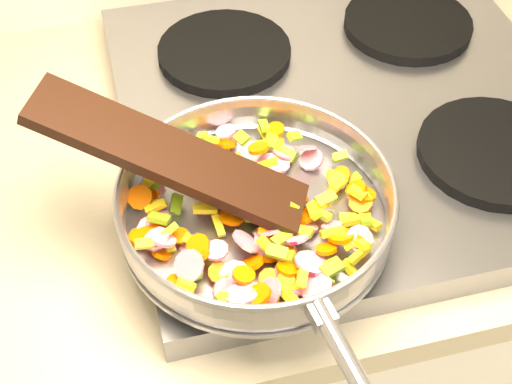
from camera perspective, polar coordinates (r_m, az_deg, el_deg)
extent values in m
cube|color=#939399|center=(0.98, 7.35, 6.21)|extent=(0.60, 0.60, 0.04)
cylinder|color=black|center=(0.83, 1.61, -0.07)|extent=(0.19, 0.19, 0.02)
cylinder|color=black|center=(0.93, 18.55, 3.08)|extent=(0.19, 0.19, 0.02)
cylinder|color=black|center=(1.04, -2.55, 11.15)|extent=(0.19, 0.19, 0.02)
cylinder|color=black|center=(1.11, 12.04, 13.03)|extent=(0.19, 0.19, 0.02)
cylinder|color=#9E9EA5|center=(0.79, 0.00, -2.20)|extent=(0.30, 0.30, 0.01)
torus|color=#9E9EA5|center=(0.77, 0.00, -0.91)|extent=(0.34, 0.34, 0.05)
torus|color=#9E9EA5|center=(0.75, 0.00, 0.20)|extent=(0.30, 0.30, 0.01)
cube|color=#9E9EA5|center=(0.68, 5.20, -9.69)|extent=(0.03, 0.03, 0.02)
cube|color=#7FAE18|center=(0.79, -1.16, -1.71)|extent=(0.02, 0.02, 0.01)
cylinder|color=#ED5C00|center=(0.82, 6.89, 1.39)|extent=(0.03, 0.03, 0.02)
cube|color=#7FAE18|center=(0.78, 8.78, -2.16)|extent=(0.02, 0.03, 0.02)
cylinder|color=#ED5C00|center=(0.74, -4.65, -4.29)|extent=(0.04, 0.04, 0.02)
cylinder|color=#ED5C00|center=(0.75, 6.79, -3.51)|extent=(0.03, 0.03, 0.02)
cylinder|color=#ED5C00|center=(0.74, -0.39, -5.77)|extent=(0.04, 0.04, 0.03)
cube|color=yellow|center=(0.74, -5.17, -5.08)|extent=(0.02, 0.02, 0.01)
cylinder|color=#BE1242|center=(0.78, -7.84, -1.84)|extent=(0.03, 0.03, 0.02)
cube|color=yellow|center=(0.71, -0.30, -8.06)|extent=(0.02, 0.01, 0.01)
cube|color=#7FAE18|center=(0.84, -3.54, 4.24)|extent=(0.02, 0.02, 0.01)
cube|color=#7FAE18|center=(0.78, 3.06, -1.62)|extent=(0.02, 0.02, 0.02)
cylinder|color=#ED5C00|center=(0.78, -1.65, -0.28)|extent=(0.03, 0.03, 0.02)
cube|color=yellow|center=(0.83, -1.75, 2.63)|extent=(0.02, 0.01, 0.02)
cube|color=#7FAE18|center=(0.82, -8.11, 0.36)|extent=(0.02, 0.02, 0.01)
cylinder|color=#ED5C00|center=(0.73, -4.68, -5.05)|extent=(0.03, 0.03, 0.02)
cylinder|color=#ED5C00|center=(0.77, 1.79, -2.90)|extent=(0.03, 0.03, 0.01)
cylinder|color=#ED5C00|center=(0.75, 2.44, -5.14)|extent=(0.03, 0.03, 0.02)
cube|color=yellow|center=(0.71, 3.68, -6.97)|extent=(0.02, 0.02, 0.01)
cube|color=yellow|center=(0.79, -1.16, -0.37)|extent=(0.01, 0.03, 0.02)
cube|color=yellow|center=(0.72, 2.57, -7.67)|extent=(0.02, 0.01, 0.01)
cube|color=yellow|center=(0.77, 4.66, -1.47)|extent=(0.01, 0.02, 0.01)
cylinder|color=#BE1242|center=(0.70, -1.10, -8.08)|extent=(0.05, 0.05, 0.02)
cylinder|color=#ED5C00|center=(0.74, 5.64, -4.55)|extent=(0.02, 0.02, 0.01)
cube|color=#7FAE18|center=(0.78, 2.36, -0.78)|extent=(0.02, 0.02, 0.01)
cylinder|color=#BE1242|center=(0.79, -2.84, -0.34)|extent=(0.04, 0.04, 0.01)
cube|color=yellow|center=(0.75, -6.89, -3.04)|extent=(0.02, 0.02, 0.02)
cylinder|color=#ED5C00|center=(0.71, -2.55, -8.78)|extent=(0.03, 0.03, 0.01)
cube|color=#7FAE18|center=(0.74, 2.46, -5.21)|extent=(0.02, 0.02, 0.01)
cylinder|color=#ED5C00|center=(0.79, 3.57, -0.37)|extent=(0.02, 0.02, 0.02)
cylinder|color=#BE1242|center=(0.72, 4.85, -7.61)|extent=(0.04, 0.04, 0.02)
cube|color=yellow|center=(0.83, 0.93, 2.28)|extent=(0.02, 0.01, 0.01)
cube|color=#7FAE18|center=(0.70, -2.56, -8.87)|extent=(0.02, 0.02, 0.02)
cube|color=yellow|center=(0.80, -1.12, 0.94)|extent=(0.03, 0.02, 0.01)
cylinder|color=#ED5C00|center=(0.85, -2.30, 3.81)|extent=(0.03, 0.03, 0.02)
cylinder|color=#BE1242|center=(0.79, 1.00, -1.08)|extent=(0.04, 0.04, 0.01)
cube|color=yellow|center=(0.80, 2.07, 0.53)|extent=(0.03, 0.03, 0.01)
cube|color=yellow|center=(0.79, -8.02, -1.17)|extent=(0.03, 0.01, 0.02)
cube|color=yellow|center=(0.71, -0.40, -8.58)|extent=(0.02, 0.03, 0.01)
cylinder|color=#ED5C00|center=(0.80, 8.77, -0.23)|extent=(0.03, 0.03, 0.01)
cylinder|color=#BE1242|center=(0.86, -2.43, 4.84)|extent=(0.03, 0.03, 0.01)
cylinder|color=#ED5C00|center=(0.81, -8.24, -0.46)|extent=(0.02, 0.03, 0.02)
cube|color=yellow|center=(0.78, 7.73, -2.27)|extent=(0.03, 0.02, 0.02)
cube|color=yellow|center=(0.84, -6.30, 1.66)|extent=(0.02, 0.02, 0.01)
cube|color=#7FAE18|center=(0.74, 5.88, -5.82)|extent=(0.02, 0.02, 0.01)
cylinder|color=#BE1242|center=(0.74, -0.82, -3.97)|extent=(0.03, 0.04, 0.03)
cylinder|color=#BE1242|center=(0.73, 3.54, -7.53)|extent=(0.03, 0.03, 0.01)
cylinder|color=#BE1242|center=(0.71, -2.16, -9.60)|extent=(0.05, 0.04, 0.02)
cube|color=#7FAE18|center=(0.83, 6.77, 2.86)|extent=(0.02, 0.01, 0.01)
cylinder|color=#ED5C00|center=(0.87, -2.51, 4.44)|extent=(0.03, 0.03, 0.01)
cube|color=#7FAE18|center=(0.71, -1.88, -8.35)|extent=(0.02, 0.02, 0.01)
cube|color=#7FAE18|center=(0.79, -6.40, -0.96)|extent=(0.02, 0.02, 0.02)
cube|color=#7FAE18|center=(0.74, 0.66, -4.11)|extent=(0.02, 0.02, 0.02)
cube|color=yellow|center=(0.75, 7.41, -6.01)|extent=(0.02, 0.02, 0.02)
cylinder|color=#BE1242|center=(0.75, -7.99, -3.74)|extent=(0.04, 0.04, 0.02)
cube|color=yellow|center=(0.83, -5.19, 3.06)|extent=(0.02, 0.03, 0.01)
cylinder|color=#BE1242|center=(0.75, -7.43, -3.80)|extent=(0.04, 0.04, 0.02)
cube|color=yellow|center=(0.74, -3.53, -4.78)|extent=(0.02, 0.02, 0.01)
cylinder|color=#BE1242|center=(0.73, -2.61, -8.04)|extent=(0.03, 0.03, 0.02)
cylinder|color=#ED5C00|center=(0.72, 1.11, -8.61)|extent=(0.03, 0.03, 0.01)
cube|color=yellow|center=(0.81, 6.58, 0.57)|extent=(0.03, 0.02, 0.01)
cylinder|color=#ED5C00|center=(0.79, 1.18, -1.32)|extent=(0.03, 0.03, 0.01)
cylinder|color=#ED5C00|center=(0.75, 1.07, -5.02)|extent=(0.04, 0.04, 0.02)
cube|color=#7FAE18|center=(0.77, 0.64, -2.25)|extent=(0.02, 0.02, 0.01)
cylinder|color=#BE1242|center=(0.81, -0.99, 1.45)|extent=(0.04, 0.03, 0.03)
cylinder|color=#ED5C00|center=(0.79, -0.96, -0.67)|extent=(0.03, 0.03, 0.01)
cube|color=#7FAE18|center=(0.72, 5.53, -7.30)|extent=(0.02, 0.02, 0.01)
cylinder|color=#BE1242|center=(0.75, 8.30, -3.73)|extent=(0.04, 0.04, 0.03)
cube|color=yellow|center=(0.74, 8.32, -4.10)|extent=(0.02, 0.02, 0.02)
cube|color=yellow|center=(0.75, 7.20, -3.91)|extent=(0.02, 0.02, 0.02)
cube|color=#7FAE18|center=(0.86, 0.63, 5.32)|extent=(0.01, 0.03, 0.01)
cube|color=#7FAE18|center=(0.74, -4.90, -6.34)|extent=(0.02, 0.02, 0.02)
cylinder|color=#ED5C00|center=(0.78, 2.33, -2.91)|extent=(0.03, 0.03, 0.01)
cube|color=#7FAE18|center=(0.79, 8.12, -0.04)|extent=(0.02, 0.02, 0.01)
cylinder|color=#BE1242|center=(0.72, -5.39, -5.86)|extent=(0.04, 0.04, 0.03)
cube|color=yellow|center=(0.72, -5.64, -7.42)|extent=(0.02, 0.02, 0.02)
cylinder|color=#BE1242|center=(0.74, 2.63, -6.38)|extent=(0.04, 0.04, 0.02)
cylinder|color=#BE1242|center=(0.83, 1.76, 2.29)|extent=(0.04, 0.04, 0.01)
cylinder|color=#ED5C00|center=(0.81, -1.79, 2.10)|extent=(0.03, 0.03, 0.01)
cylinder|color=#BE1242|center=(0.84, 1.13, 2.03)|extent=(0.05, 0.04, 0.03)
cylinder|color=#BE1242|center=(0.76, -5.05, -4.52)|extent=(0.03, 0.04, 0.02)
cube|color=yellow|center=(0.87, 0.63, 4.68)|extent=(0.01, 0.02, 0.01)
cylinder|color=#ED5C00|center=(0.80, 8.02, 0.21)|extent=(0.03, 0.03, 0.02)
cylinder|color=#BE1242|center=(0.76, 0.99, -3.04)|extent=(0.05, 0.04, 0.03)
cylinder|color=#ED5C00|center=(0.74, -6.26, -7.25)|extent=(0.03, 0.02, 0.02)
cube|color=yellow|center=(0.71, 2.84, -8.54)|extent=(0.02, 0.03, 0.01)
cylinder|color=#ED5C00|center=(0.70, 0.16, -8.25)|extent=(0.04, 0.04, 0.02)
cylinder|color=#BE1242|center=(0.78, -8.30, -3.03)|extent=(0.05, 0.04, 0.02)
cube|color=yellow|center=(0.80, -7.90, -0.95)|extent=(0.02, 0.02, 0.02)
cube|color=yellow|center=(0.81, -2.80, 0.38)|extent=(0.02, 0.02, 0.02)
cylinder|color=#ED5C00|center=(0.82, -4.06, 1.88)|extent=(0.04, 0.03, 0.02)
cylinder|color=#ED5C00|center=(0.86, -2.82, 3.73)|extent=(0.03, 0.04, 0.03)
cube|color=yellow|center=(0.77, -3.01, -2.71)|extent=(0.01, 0.03, 0.01)
cylinder|color=#BE1242|center=(0.73, -2.26, -8.19)|extent=(0.05, 0.05, 0.03)
cube|color=#7FAE18|center=(0.75, 3.91, -3.19)|extent=(0.02, 0.02, 0.01)
cylinder|color=#ED5C00|center=(0.85, 1.54, 5.00)|extent=(0.03, 0.03, 0.01)
cube|color=#7FAE18|center=(0.73, 1.66, -4.81)|extent=(0.03, 0.02, 0.01)
cube|color=yellow|center=(0.78, 9.23, -2.51)|extent=(0.02, 0.02, 0.01)
cylinder|color=#ED5C00|center=(0.77, 1.92, -1.69)|extent=(0.03, 0.02, 0.02)
cube|color=yellow|center=(0.84, 1.72, 2.69)|extent=(0.02, 0.03, 0.01)
cube|color=#7FAE18|center=(0.75, 2.06, -3.68)|extent=(0.03, 0.02, 0.01)
cylinder|color=#BE1242|center=(0.72, 1.00, -8.03)|extent=(0.03, 0.05, 0.03)
cylinder|color=#ED5C00|center=(0.77, 2.82, -3.17)|extent=(0.03, 0.03, 0.02)
cube|color=yellow|center=(0.71, -1.30, -9.11)|extent=(0.03, 0.02, 0.01)
cube|color=#7FAE18|center=(0.77, -7.75, -2.10)|extent=(0.03, 0.02, 0.01)
cube|color=#7FAE18|center=(0.84, 6.72, 2.82)|extent=(0.02, 0.02, 0.02)
cylinder|color=#BE1242|center=(0.80, 0.07, -0.69)|extent=(0.04, 0.04, 0.01)
cylinder|color=#ED5C00|center=(0.80, -3.37, -0.18)|extent=(0.02, 0.02, 0.02)
cylinder|color=#BE1242|center=(0.72, 2.68, -7.62)|extent=(0.04, 0.04, 0.01)
cylinder|color=#ED5C00|center=(0.73, 2.60, -6.11)|extent=(0.04, 0.04, 0.01)
cylinder|color=#BE1242|center=(0.75, 3.32, -3.70)|extent=(0.04, 0.03, 0.02)
cylinder|color=#ED5C00|center=(0.78, 3.88, -1.95)|extent=(0.03, 0.03, 0.01)
cylinder|color=#ED5C00|center=(0.83, 0.18, 3.51)|extent=(0.03, 0.03, 0.02)
cube|color=yellow|center=(0.84, 0.50, 3.82)|extent=(0.02, 0.01, 0.01)
cylinder|color=#BE1242|center=(0.84, 2.21, 3.10)|extent=(0.04, 0.04, 0.02)
cube|color=#7FAE18|center=(0.85, 3.10, 4.48)|extent=(0.02, 0.02, 0.02)
cylinder|color=#ED5C00|center=(0.82, -1.48, 1.92)|extent=(0.03, 0.03, 0.01)
cylinder|color=#BE1242|center=(0.84, 4.44, 2.60)|extent=(0.04, 0.04, 0.02)
cylinder|color=#ED5C00|center=(0.77, -6.09, -3.51)|extent=(0.03, 0.03, 0.01)
cube|color=yellow|center=(0.76, -7.00, -4.14)|extent=(0.01, 0.02, 0.02)
cylinder|color=#ED5C00|center=(0.79, -9.26, -0.41)|extent=(0.04, 0.04, 0.02)
cylinder|color=#BE1242|center=(0.75, 0.91, -4.16)|extent=(0.04, 0.04, 0.03)
cylinder|color=#BE1242|center=(0.73, -1.68, -6.77)|extent=(0.04, 0.03, 0.02)
cube|color=#7FAE18|center=(0.78, 5.62, -0.51)|extent=(0.03, 0.02, 0.01)
cube|color=#7FAE18|center=(0.77, 2.97, -3.04)|extent=(0.02, 0.02, 0.01)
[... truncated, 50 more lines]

